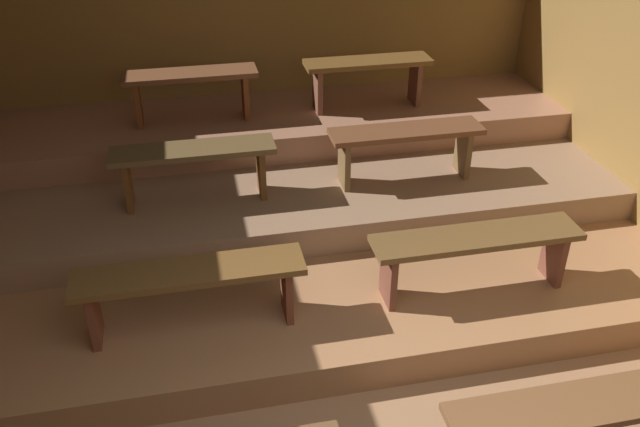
% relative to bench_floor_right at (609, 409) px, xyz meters
% --- Properties ---
extents(ground, '(6.39, 5.71, 0.08)m').
position_rel_bench_floor_right_xyz_m(ground, '(-1.27, 2.00, -0.43)').
color(ground, '#A47753').
extents(wall_back, '(6.39, 0.06, 2.44)m').
position_rel_bench_floor_right_xyz_m(wall_back, '(-1.27, 4.48, 0.83)').
color(wall_back, olive).
rests_on(wall_back, ground).
extents(platform_lower, '(5.59, 3.67, 0.26)m').
position_rel_bench_floor_right_xyz_m(platform_lower, '(-1.27, 2.62, -0.26)').
color(platform_lower, '#A9744B').
rests_on(platform_lower, ground).
extents(platform_middle, '(5.59, 2.42, 0.26)m').
position_rel_bench_floor_right_xyz_m(platform_middle, '(-1.27, 3.24, -0.00)').
color(platform_middle, '#987456').
rests_on(platform_middle, platform_lower).
extents(platform_upper, '(5.59, 1.25, 0.26)m').
position_rel_bench_floor_right_xyz_m(platform_upper, '(-1.27, 3.82, 0.26)').
color(platform_upper, '#A87255').
rests_on(platform_upper, platform_middle).
extents(bench_floor_right, '(1.95, 0.34, 0.48)m').
position_rel_bench_floor_right_xyz_m(bench_floor_right, '(0.00, 0.00, 0.00)').
color(bench_floor_right, brown).
rests_on(bench_floor_right, ground).
extents(bench_lower_left, '(1.54, 0.34, 0.48)m').
position_rel_bench_floor_right_xyz_m(bench_lower_left, '(-2.29, 1.38, 0.25)').
color(bench_lower_left, brown).
rests_on(bench_lower_left, platform_lower).
extents(bench_lower_right, '(1.54, 0.34, 0.48)m').
position_rel_bench_floor_right_xyz_m(bench_lower_right, '(-0.25, 1.38, 0.25)').
color(bench_lower_right, brown).
rests_on(bench_lower_right, platform_lower).
extents(bench_middle_left, '(1.33, 0.34, 0.48)m').
position_rel_bench_floor_right_xyz_m(bench_middle_left, '(-2.18, 2.70, 0.50)').
color(bench_middle_left, brown).
rests_on(bench_middle_left, platform_middle).
extents(bench_middle_right, '(1.33, 0.34, 0.48)m').
position_rel_bench_floor_right_xyz_m(bench_middle_right, '(-0.36, 2.70, 0.50)').
color(bench_middle_right, brown).
rests_on(bench_middle_right, platform_middle).
extents(bench_upper_left, '(1.25, 0.34, 0.48)m').
position_rel_bench_floor_right_xyz_m(bench_upper_left, '(-2.13, 3.80, 0.76)').
color(bench_upper_left, brown).
rests_on(bench_upper_left, platform_upper).
extents(bench_upper_right, '(1.25, 0.34, 0.48)m').
position_rel_bench_floor_right_xyz_m(bench_upper_right, '(-0.41, 3.80, 0.76)').
color(bench_upper_right, brown).
rests_on(bench_upper_right, platform_upper).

